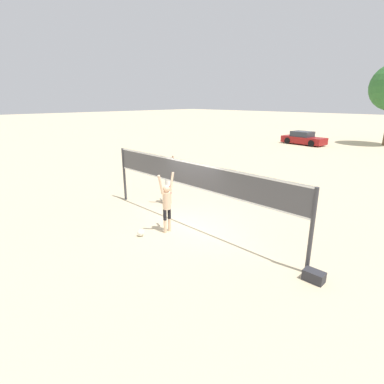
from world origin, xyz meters
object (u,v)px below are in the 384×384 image
volleyball_net (192,180)px  player_spiker (167,202)px  player_blocker (168,180)px  volleyball (141,233)px  parked_car_near (303,139)px  gear_bag (314,276)px

volleyball_net → player_spiker: volleyball_net is taller
player_blocker → volleyball: player_blocker is taller
player_spiker → player_blocker: player_blocker is taller
volleyball → parked_car_near: bearing=103.7°
gear_bag → parked_car_near: (-11.36, 23.22, 0.45)m
player_blocker → player_spiker: bearing=48.5°
volleyball → parked_car_near: 25.52m
player_spiker → gear_bag: bearing=-82.0°
volleyball_net → player_blocker: size_ratio=4.13×
volleyball → player_blocker: bearing=122.9°
player_spiker → volleyball: bearing=157.0°
volleyball_net → parked_car_near: size_ratio=1.96×
player_blocker → gear_bag: size_ratio=4.14×
player_spiker → player_blocker: bearing=48.5°
player_spiker → parked_car_near: (-6.42, 23.91, -0.52)m
player_spiker → gear_bag: player_spiker is taller
volleyball → volleyball_net: bearing=70.3°
volleyball_net → parked_car_near: bearing=106.3°
volleyball_net → gear_bag: 4.94m
volleyball → gear_bag: bearing=16.5°
volleyball → parked_car_near: parked_car_near is taller
player_blocker → parked_car_near: 22.38m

